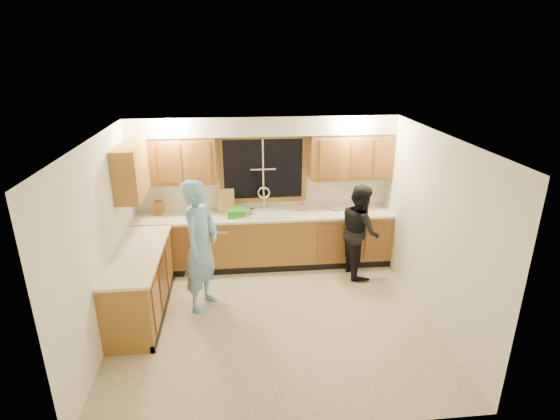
# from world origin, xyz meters

# --- Properties ---
(floor) EXTENTS (4.20, 4.20, 0.00)m
(floor) POSITION_xyz_m (0.00, 0.00, 0.00)
(floor) COLOR #BCAE91
(floor) RESTS_ON ground
(ceiling) EXTENTS (4.20, 4.20, 0.00)m
(ceiling) POSITION_xyz_m (0.00, 0.00, 2.50)
(ceiling) COLOR white
(wall_back) EXTENTS (4.20, 0.00, 4.20)m
(wall_back) POSITION_xyz_m (0.00, 1.90, 1.25)
(wall_back) COLOR white
(wall_back) RESTS_ON ground
(wall_left) EXTENTS (0.00, 3.80, 3.80)m
(wall_left) POSITION_xyz_m (-2.10, 0.00, 1.25)
(wall_left) COLOR white
(wall_left) RESTS_ON ground
(wall_right) EXTENTS (0.00, 3.80, 3.80)m
(wall_right) POSITION_xyz_m (2.10, 0.00, 1.25)
(wall_right) COLOR white
(wall_right) RESTS_ON ground
(base_cabinets_back) EXTENTS (4.20, 0.60, 0.88)m
(base_cabinets_back) POSITION_xyz_m (0.00, 1.60, 0.44)
(base_cabinets_back) COLOR olive
(base_cabinets_back) RESTS_ON ground
(base_cabinets_left) EXTENTS (0.60, 1.90, 0.88)m
(base_cabinets_left) POSITION_xyz_m (-1.80, 0.35, 0.44)
(base_cabinets_left) COLOR olive
(base_cabinets_left) RESTS_ON ground
(countertop_back) EXTENTS (4.20, 0.63, 0.04)m
(countertop_back) POSITION_xyz_m (0.00, 1.58, 0.90)
(countertop_back) COLOR white
(countertop_back) RESTS_ON base_cabinets_back
(countertop_left) EXTENTS (0.63, 1.90, 0.04)m
(countertop_left) POSITION_xyz_m (-1.79, 0.35, 0.90)
(countertop_left) COLOR white
(countertop_left) RESTS_ON base_cabinets_left
(upper_cabinets_left) EXTENTS (1.35, 0.33, 0.75)m
(upper_cabinets_left) POSITION_xyz_m (-1.43, 1.73, 1.83)
(upper_cabinets_left) COLOR olive
(upper_cabinets_left) RESTS_ON wall_back
(upper_cabinets_right) EXTENTS (1.35, 0.33, 0.75)m
(upper_cabinets_right) POSITION_xyz_m (1.43, 1.73, 1.83)
(upper_cabinets_right) COLOR olive
(upper_cabinets_right) RESTS_ON wall_back
(upper_cabinets_return) EXTENTS (0.33, 0.90, 0.75)m
(upper_cabinets_return) POSITION_xyz_m (-1.94, 1.12, 1.83)
(upper_cabinets_return) COLOR olive
(upper_cabinets_return) RESTS_ON wall_left
(soffit) EXTENTS (4.20, 0.35, 0.30)m
(soffit) POSITION_xyz_m (0.00, 1.72, 2.35)
(soffit) COLOR white
(soffit) RESTS_ON wall_back
(window_frame) EXTENTS (1.44, 0.03, 1.14)m
(window_frame) POSITION_xyz_m (0.00, 1.89, 1.60)
(window_frame) COLOR black
(window_frame) RESTS_ON wall_back
(sink) EXTENTS (0.86, 0.52, 0.57)m
(sink) POSITION_xyz_m (0.00, 1.60, 0.86)
(sink) COLOR white
(sink) RESTS_ON countertop_back
(dishwasher) EXTENTS (0.60, 0.56, 0.82)m
(dishwasher) POSITION_xyz_m (-0.85, 1.59, 0.41)
(dishwasher) COLOR white
(dishwasher) RESTS_ON floor
(stove) EXTENTS (0.58, 0.75, 0.90)m
(stove) POSITION_xyz_m (-1.80, -0.22, 0.45)
(stove) COLOR white
(stove) RESTS_ON floor
(man) EXTENTS (0.68, 0.80, 1.88)m
(man) POSITION_xyz_m (-0.96, 0.41, 0.94)
(man) COLOR #72ACD8
(man) RESTS_ON floor
(woman) EXTENTS (0.62, 0.77, 1.51)m
(woman) POSITION_xyz_m (1.48, 1.14, 0.75)
(woman) COLOR black
(woman) RESTS_ON floor
(knife_block) EXTENTS (0.12, 0.10, 0.23)m
(knife_block) POSITION_xyz_m (-1.72, 1.76, 1.03)
(knife_block) COLOR brown
(knife_block) RESTS_ON countertop_back
(cutting_board) EXTENTS (0.29, 0.11, 0.37)m
(cutting_board) POSITION_xyz_m (-0.63, 1.82, 1.11)
(cutting_board) COLOR tan
(cutting_board) RESTS_ON countertop_back
(dish_crate) EXTENTS (0.31, 0.29, 0.13)m
(dish_crate) POSITION_xyz_m (-0.45, 1.52, 0.99)
(dish_crate) COLOR green
(dish_crate) RESTS_ON countertop_back
(soap_bottle) EXTENTS (0.10, 0.10, 0.17)m
(soap_bottle) POSITION_xyz_m (0.62, 1.71, 1.00)
(soap_bottle) COLOR #E8589A
(soap_bottle) RESTS_ON countertop_back
(bowl) EXTENTS (0.26, 0.26, 0.05)m
(bowl) POSITION_xyz_m (1.22, 1.68, 0.94)
(bowl) COLOR silver
(bowl) RESTS_ON countertop_back
(can_left) EXTENTS (0.08, 0.08, 0.11)m
(can_left) POSITION_xyz_m (-0.38, 1.43, 0.98)
(can_left) COLOR #B8AA8D
(can_left) RESTS_ON countertop_back
(can_right) EXTENTS (0.08, 0.08, 0.13)m
(can_right) POSITION_xyz_m (-0.21, 1.52, 0.99)
(can_right) COLOR #B8AA8D
(can_right) RESTS_ON countertop_back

